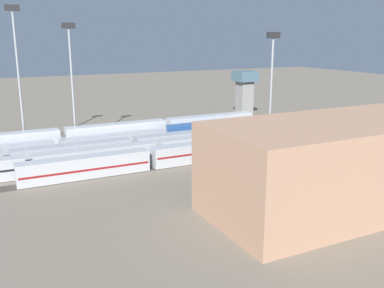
# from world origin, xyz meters

# --- Properties ---
(ground_plane) EXTENTS (400.00, 400.00, 0.00)m
(ground_plane) POSITION_xyz_m (0.00, 0.00, 0.00)
(ground_plane) COLOR #756B5B
(track_bed_0) EXTENTS (140.00, 2.80, 0.12)m
(track_bed_0) POSITION_xyz_m (0.00, -10.00, 0.06)
(track_bed_0) COLOR #4C443D
(track_bed_0) RESTS_ON ground_plane
(track_bed_1) EXTENTS (140.00, 2.80, 0.12)m
(track_bed_1) POSITION_xyz_m (0.00, -5.00, 0.06)
(track_bed_1) COLOR #4C443D
(track_bed_1) RESTS_ON ground_plane
(track_bed_2) EXTENTS (140.00, 2.80, 0.12)m
(track_bed_2) POSITION_xyz_m (0.00, 0.00, 0.06)
(track_bed_2) COLOR #3D3833
(track_bed_2) RESTS_ON ground_plane
(track_bed_3) EXTENTS (140.00, 2.80, 0.12)m
(track_bed_3) POSITION_xyz_m (0.00, 5.00, 0.06)
(track_bed_3) COLOR #4C443D
(track_bed_3) RESTS_ON ground_plane
(track_bed_4) EXTENTS (140.00, 2.80, 0.12)m
(track_bed_4) POSITION_xyz_m (0.00, 10.00, 0.06)
(track_bed_4) COLOR #3D3833
(track_bed_4) RESTS_ON ground_plane
(train_on_track_4) EXTENTS (90.60, 3.06, 4.40)m
(train_on_track_4) POSITION_xyz_m (-8.67, 10.00, 2.09)
(train_on_track_4) COLOR black
(train_on_track_4) RESTS_ON ground_plane
(train_on_track_0) EXTENTS (71.40, 3.00, 5.00)m
(train_on_track_0) POSITION_xyz_m (13.61, -10.00, 2.62)
(train_on_track_0) COLOR silver
(train_on_track_0) RESTS_ON ground_plane
(train_on_track_2) EXTENTS (95.60, 3.00, 3.80)m
(train_on_track_2) POSITION_xyz_m (13.38, 0.00, 2.02)
(train_on_track_2) COLOR #A8AAB2
(train_on_track_2) RESTS_ON ground_plane
(train_on_track_3) EXTENTS (119.80, 3.06, 3.80)m
(train_on_track_3) POSITION_xyz_m (-2.00, 5.00, 2.01)
(train_on_track_3) COLOR #B7BABF
(train_on_track_3) RESTS_ON ground_plane
(train_on_track_1) EXTENTS (66.40, 3.06, 4.40)m
(train_on_track_1) POSITION_xyz_m (17.84, -5.00, 2.10)
(train_on_track_1) COLOR #285193
(train_on_track_1) RESTS_ON ground_plane
(light_mast_0) EXTENTS (2.80, 0.70, 27.11)m
(light_mast_0) POSITION_xyz_m (22.22, -13.36, 17.28)
(light_mast_0) COLOR #9EA0A5
(light_mast_0) RESTS_ON ground_plane
(light_mast_2) EXTENTS (2.80, 0.70, 30.43)m
(light_mast_2) POSITION_xyz_m (33.03, -13.49, 19.08)
(light_mast_2) COLOR #9EA0A5
(light_mast_2) RESTS_ON ground_plane
(light_mast_3) EXTENTS (2.80, 0.70, 25.10)m
(light_mast_3) POSITION_xyz_m (-11.61, 13.14, 16.18)
(light_mast_3) COLOR #9EA0A5
(light_mast_3) RESTS_ON ground_plane
(maintenance_shed) EXTENTS (42.07, 17.53, 12.89)m
(maintenance_shed) POSITION_xyz_m (-6.05, 39.70, 6.44)
(maintenance_shed) COLOR tan
(maintenance_shed) RESTS_ON ground_plane
(control_tower) EXTENTS (6.00, 6.00, 14.32)m
(control_tower) POSITION_xyz_m (-30.74, -25.35, 8.34)
(control_tower) COLOR gray
(control_tower) RESTS_ON ground_plane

